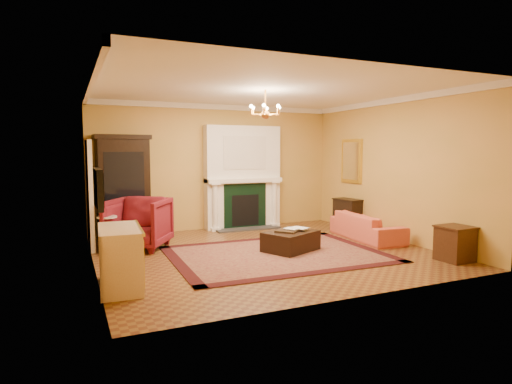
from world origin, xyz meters
TOP-DOWN VIEW (x-y plane):
  - floor at (0.00, 0.00)m, footprint 6.00×5.50m
  - ceiling at (0.00, 0.00)m, footprint 6.00×5.50m
  - wall_back at (0.00, 2.76)m, footprint 6.00×0.02m
  - wall_front at (0.00, -2.76)m, footprint 6.00×0.02m
  - wall_left at (-3.01, 0.00)m, footprint 0.02×5.50m
  - wall_right at (3.01, 0.00)m, footprint 0.02×5.50m
  - fireplace at (0.60, 2.57)m, footprint 1.90×0.70m
  - crown_molding at (0.00, 0.96)m, footprint 6.00×5.50m
  - doorway at (-2.95, 1.70)m, footprint 0.08×1.05m
  - tv_panel at (-2.95, -0.60)m, footprint 0.09×0.95m
  - gilt_mirror at (2.97, 1.40)m, footprint 0.06×0.76m
  - chandelier at (-0.00, 0.00)m, footprint 0.63×0.55m
  - oriental_rug at (0.11, -0.27)m, footprint 3.87×2.95m
  - china_cabinet at (-2.24, 2.49)m, footprint 1.10×0.56m
  - wingback_armchair at (-2.12, 1.26)m, footprint 1.42×1.40m
  - pedestal_table at (-2.70, 1.25)m, footprint 0.37×0.37m
  - commode at (-2.73, -1.09)m, footprint 0.60×1.16m
  - coral_sofa at (2.50, 0.18)m, footprint 0.72×1.94m
  - end_table at (2.72, -1.91)m, footprint 0.51×0.51m
  - console_table at (2.78, 1.25)m, footprint 0.46×0.70m
  - leather_ottoman at (0.47, -0.14)m, footprint 1.18×1.05m
  - ottoman_tray at (0.45, -0.11)m, footprint 0.62×0.60m
  - book_a at (0.41, -0.17)m, footprint 0.19×0.10m
  - book_b at (0.57, -0.17)m, footprint 0.22×0.12m
  - topiary_left at (0.06, 2.53)m, footprint 0.15×0.15m
  - topiary_right at (1.12, 2.53)m, footprint 0.15×0.15m

SIDE VIEW (x-z plane):
  - floor at x=0.00m, z-range -0.02..0.00m
  - oriental_rug at x=0.11m, z-range 0.00..0.02m
  - leather_ottoman at x=0.47m, z-range 0.02..0.38m
  - end_table at x=2.72m, z-range 0.00..0.58m
  - console_table at x=2.78m, z-range 0.00..0.72m
  - coral_sofa at x=2.50m, z-range 0.00..0.74m
  - pedestal_table at x=-2.70m, z-range 0.05..0.72m
  - ottoman_tray at x=0.45m, z-range 0.38..0.41m
  - commode at x=-2.73m, z-range 0.00..0.84m
  - book_a at x=0.41m, z-range 0.41..0.67m
  - wingback_armchair at x=-2.12m, z-range 0.00..1.09m
  - book_b at x=0.57m, z-range 0.41..0.73m
  - doorway at x=-2.95m, z-range 0.00..2.10m
  - china_cabinet at x=-2.24m, z-range 0.00..2.14m
  - fireplace at x=0.60m, z-range -0.06..2.44m
  - tv_panel at x=-2.95m, z-range 1.06..1.64m
  - topiary_right at x=1.12m, z-range 1.25..1.64m
  - topiary_left at x=0.06m, z-range 1.25..1.65m
  - wall_back at x=0.00m, z-range 0.00..3.00m
  - wall_front at x=0.00m, z-range 0.00..3.00m
  - wall_left at x=-3.01m, z-range 0.00..3.00m
  - wall_right at x=3.01m, z-range 0.00..3.00m
  - gilt_mirror at x=2.97m, z-range 1.12..2.17m
  - chandelier at x=0.00m, z-range 2.34..2.87m
  - crown_molding at x=0.00m, z-range 2.88..3.00m
  - ceiling at x=0.00m, z-range 3.00..3.02m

